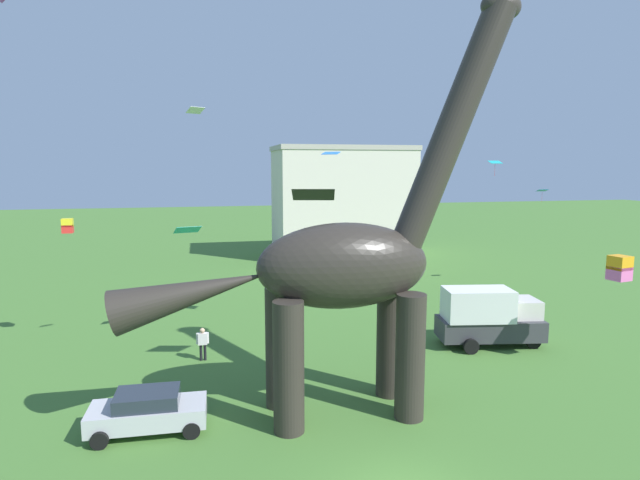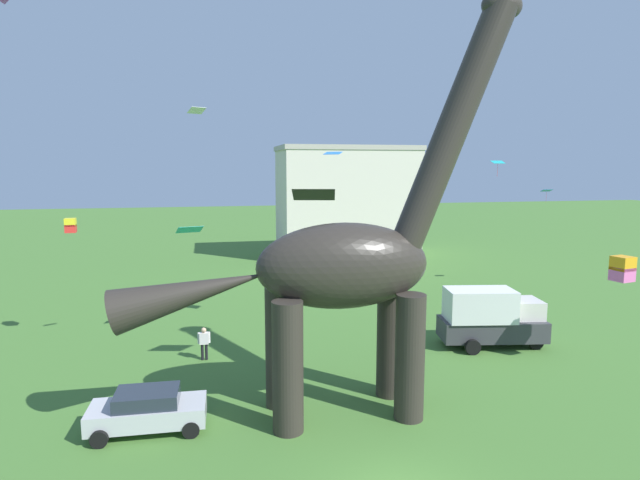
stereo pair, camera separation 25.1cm
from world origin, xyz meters
name	(u,v)px [view 2 (the right image)]	position (x,y,z in m)	size (l,w,h in m)	color
dinosaur_sculpture	(341,266)	(-0.28, 5.83, 5.94)	(15.73, 3.33, 16.44)	#2D2823
parked_sedan_left	(148,410)	(-7.64, 5.90, 0.81)	(4.26, 2.02, 1.55)	#B7B7BC
parked_box_truck	(491,317)	(9.66, 11.62, 1.65)	(5.88, 3.05, 3.20)	#38383D
person_photographer	(204,340)	(-5.60, 12.83, 1.02)	(0.63, 0.28, 1.69)	black
kite_mid_left	(547,191)	(21.23, 23.50, 7.87)	(0.88, 0.68, 1.05)	#287AE5
kite_apex	(333,153)	(1.70, 15.34, 10.48)	(1.18, 1.11, 0.17)	#287AE5
kite_near_high	(190,230)	(-6.22, 16.11, 6.30)	(1.57, 1.26, 0.44)	#19B2B7
kite_near_low	(622,269)	(13.66, 7.10, 5.00)	(0.96, 0.96, 1.16)	orange
kite_high_left	(197,110)	(-5.59, 11.58, 12.25)	(0.89, 0.80, 0.26)	white
kite_far_right	(498,162)	(11.30, 14.33, 9.99)	(0.75, 0.57, 0.91)	#19B2B7
kite_far_left	(71,225)	(-12.42, 16.72, 6.62)	(0.57, 0.57, 0.77)	yellow
kite_mid_right	(314,195)	(-0.83, 8.41, 8.54)	(2.03, 1.64, 0.54)	black
background_building_block	(346,201)	(9.84, 42.10, 5.99)	(14.82, 8.43, 11.97)	beige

